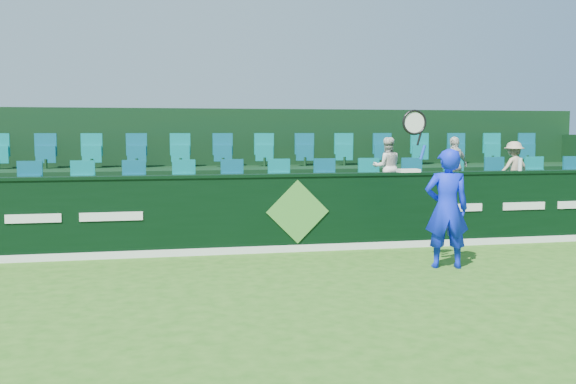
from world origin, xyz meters
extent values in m
plane|color=#296217|center=(0.00, 0.00, 0.00)|extent=(60.00, 60.00, 0.00)
cube|color=black|center=(0.00, 4.00, 0.65)|extent=(16.00, 0.20, 1.30)
cube|color=black|center=(0.00, 4.00, 1.32)|extent=(16.00, 0.24, 0.05)
cube|color=white|center=(0.00, 3.89, 0.06)|extent=(16.00, 0.02, 0.12)
cube|color=#489335|center=(0.00, 3.88, 0.70)|extent=(1.10, 0.02, 1.10)
cube|color=white|center=(-4.30, 3.89, 0.70)|extent=(0.85, 0.01, 0.14)
cube|color=white|center=(-3.10, 3.89, 0.70)|extent=(1.00, 0.01, 0.14)
cube|color=white|center=(3.10, 3.89, 0.70)|extent=(0.70, 0.01, 0.14)
cube|color=white|center=(4.30, 3.89, 0.70)|extent=(0.85, 0.01, 0.14)
cube|color=black|center=(0.00, 5.10, 0.40)|extent=(16.00, 2.00, 0.80)
cube|color=black|center=(0.00, 7.00, 0.65)|extent=(16.00, 1.80, 1.30)
cube|color=black|center=(0.00, 8.00, 1.30)|extent=(16.00, 0.20, 2.60)
cube|color=#0C5870|center=(0.00, 5.50, 1.10)|extent=(13.50, 0.50, 0.60)
cube|color=#0C5870|center=(0.00, 7.30, 1.60)|extent=(13.50, 0.50, 0.60)
imported|color=#0E23F2|center=(1.95, 2.19, 0.91)|extent=(0.75, 0.58, 1.82)
cylinder|color=#143FBF|center=(1.50, 2.09, 1.77)|extent=(0.10, 0.04, 0.22)
cylinder|color=black|center=(1.44, 2.09, 1.97)|extent=(0.09, 0.03, 0.20)
torus|color=black|center=(1.36, 2.09, 2.21)|extent=(0.47, 0.04, 0.47)
cylinder|color=silver|center=(1.36, 2.09, 2.21)|extent=(0.38, 0.01, 0.38)
imported|color=silver|center=(2.07, 5.12, 1.38)|extent=(0.62, 0.51, 1.17)
imported|color=silver|center=(3.50, 5.12, 1.39)|extent=(0.75, 0.55, 1.18)
imported|color=tan|center=(4.80, 5.12, 1.34)|extent=(0.76, 0.52, 1.08)
cube|color=white|center=(2.06, 4.00, 1.38)|extent=(0.38, 0.25, 0.06)
cylinder|color=silver|center=(4.26, 4.00, 1.47)|extent=(0.08, 0.08, 0.24)
camera|label=1|loc=(-2.34, -6.80, 2.07)|focal=40.00mm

